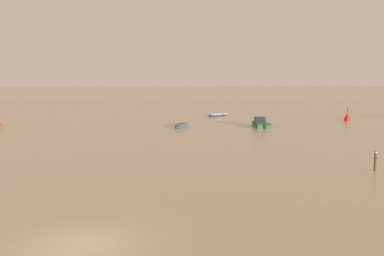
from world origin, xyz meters
name	(u,v)px	position (x,y,z in m)	size (l,w,h in m)	color
ground_plane	(79,246)	(0.00, 0.00, 0.00)	(800.00, 800.00, 0.00)	tan
rowboat_moored_0	(181,126)	(5.76, 39.26, 0.16)	(2.54, 4.04, 0.60)	#197084
motorboat_moored_2	(260,124)	(16.42, 38.95, 0.29)	(2.00, 5.16, 1.91)	#23602D
rowboat_moored_3	(217,115)	(12.83, 55.20, 0.16)	(3.86, 2.97, 0.59)	navy
channel_buoy	(347,118)	(31.69, 45.67, 0.46)	(0.90, 0.90, 2.30)	red
mooring_post_near	(375,161)	(17.80, 11.64, 0.65)	(0.22, 0.22, 1.50)	#4F3323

